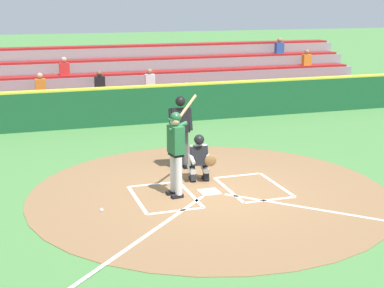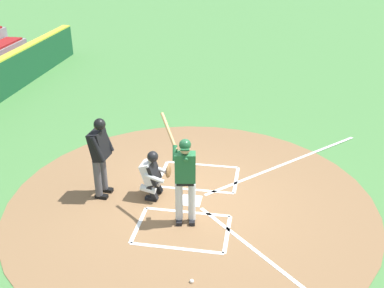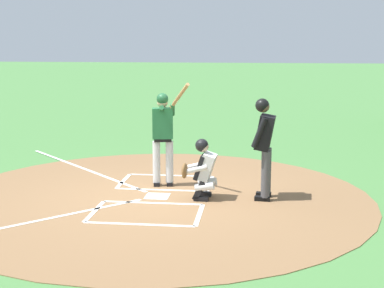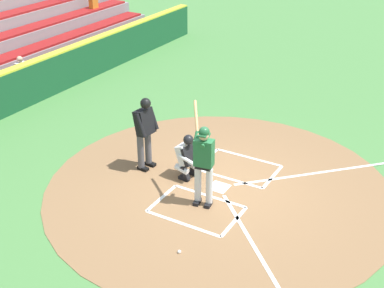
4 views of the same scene
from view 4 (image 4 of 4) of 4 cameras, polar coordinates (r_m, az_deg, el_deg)
ground_plane at (r=12.15m, az=2.96°, el=-4.76°), size 120.00×120.00×0.00m
dirt_circle at (r=12.14m, az=2.96°, el=-4.74°), size 8.00×8.00×0.01m
home_plate_and_chalk at (r=11.83m, az=6.76°, el=-5.81°), size 7.93×4.91×0.01m
batter at (r=11.00m, az=1.26°, el=-1.76°), size 0.87×0.84×2.13m
catcher at (r=12.24m, az=-0.42°, el=-1.25°), size 0.59×0.64×1.13m
plate_umpire at (r=12.47m, az=-5.16°, el=1.69°), size 0.60×0.45×1.86m
baseball at (r=10.18m, az=-1.40°, el=-11.66°), size 0.07×0.07×0.07m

